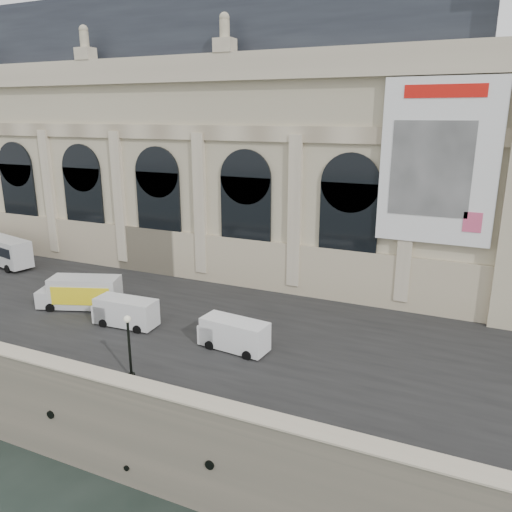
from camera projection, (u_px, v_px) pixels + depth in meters
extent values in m
plane|color=black|center=(35.00, 453.00, 34.73)|extent=(260.00, 260.00, 0.00)
cube|color=gray|center=(248.00, 272.00, 64.62)|extent=(160.00, 70.00, 6.00)
cube|color=#2D2D2D|center=(150.00, 304.00, 45.36)|extent=(160.00, 24.00, 0.06)
cube|color=gray|center=(31.00, 364.00, 33.46)|extent=(160.00, 1.20, 1.10)
cube|color=beige|center=(30.00, 356.00, 33.29)|extent=(160.00, 1.40, 0.12)
cube|color=beige|center=(188.00, 163.00, 59.62)|extent=(68.00, 18.00, 22.00)
cube|color=beige|center=(146.00, 250.00, 53.93)|extent=(68.60, 0.40, 5.00)
cube|color=beige|center=(134.00, 71.00, 48.76)|extent=(69.00, 0.80, 2.40)
cube|color=beige|center=(138.00, 131.00, 50.49)|extent=(68.00, 0.30, 1.40)
cube|color=#292F37|center=(183.00, 37.00, 55.76)|extent=(64.00, 15.00, 6.00)
cube|color=#292F37|center=(182.00, 3.00, 54.80)|extent=(56.00, 10.00, 1.20)
cube|color=black|center=(20.00, 202.00, 59.87)|extent=(5.20, 0.25, 9.00)
cylinder|color=black|center=(15.00, 164.00, 58.64)|extent=(5.20, 0.25, 5.20)
cube|color=beige|center=(49.00, 192.00, 57.43)|extent=(1.20, 0.50, 14.00)
cube|color=black|center=(85.00, 208.00, 55.94)|extent=(5.20, 0.25, 9.00)
cylinder|color=black|center=(81.00, 168.00, 54.71)|extent=(5.20, 0.25, 5.20)
cube|color=beige|center=(119.00, 198.00, 53.50)|extent=(1.20, 0.50, 14.00)
cube|color=black|center=(159.00, 216.00, 52.01)|extent=(5.20, 0.25, 9.00)
cylinder|color=black|center=(157.00, 172.00, 50.77)|extent=(5.20, 0.25, 5.20)
cube|color=beige|center=(200.00, 205.00, 49.57)|extent=(1.20, 0.50, 14.00)
cube|color=black|center=(246.00, 224.00, 48.08)|extent=(5.20, 0.25, 9.00)
cylinder|color=black|center=(245.00, 177.00, 46.84)|extent=(5.20, 0.25, 5.20)
cube|color=beige|center=(295.00, 213.00, 45.64)|extent=(1.20, 0.50, 14.00)
cube|color=black|center=(348.00, 234.00, 44.15)|extent=(5.20, 0.25, 9.00)
cylinder|color=black|center=(350.00, 183.00, 42.91)|extent=(5.20, 0.25, 5.20)
cube|color=beige|center=(407.00, 222.00, 41.71)|extent=(1.20, 0.50, 14.00)
cube|color=white|center=(438.00, 163.00, 39.38)|extent=(9.00, 0.35, 13.00)
cube|color=red|center=(445.00, 91.00, 37.72)|extent=(6.00, 0.06, 1.00)
cube|color=gray|center=(431.00, 169.00, 39.54)|extent=(6.20, 0.06, 7.50)
cube|color=#D84C74|center=(472.00, 222.00, 39.26)|extent=(1.40, 0.06, 1.60)
cube|color=black|center=(7.00, 243.00, 57.96)|extent=(10.11, 2.37, 1.03)
cylinder|color=black|center=(8.00, 269.00, 54.17)|extent=(0.98, 0.48, 0.94)
cylinder|color=black|center=(28.00, 264.00, 55.97)|extent=(0.98, 0.48, 0.94)
cube|color=silver|center=(126.00, 311.00, 40.49)|extent=(5.17, 2.22, 2.16)
cube|color=silver|center=(106.00, 312.00, 41.29)|extent=(1.52, 2.04, 1.50)
cube|color=black|center=(100.00, 305.00, 41.33)|extent=(0.14, 1.69, 0.75)
cylinder|color=black|center=(103.00, 323.00, 40.42)|extent=(0.73, 0.27, 0.71)
cylinder|color=black|center=(118.00, 315.00, 42.19)|extent=(0.73, 0.27, 0.71)
cylinder|color=black|center=(137.00, 330.00, 39.29)|extent=(0.73, 0.27, 0.71)
cylinder|color=black|center=(151.00, 320.00, 41.06)|extent=(0.73, 0.27, 0.71)
cube|color=white|center=(235.00, 334.00, 36.41)|extent=(5.18, 2.44, 2.13)
cube|color=white|center=(212.00, 332.00, 37.46)|extent=(1.59, 2.08, 1.48)
cube|color=black|center=(206.00, 325.00, 37.57)|extent=(0.23, 1.67, 0.74)
cylinder|color=black|center=(209.00, 345.00, 36.61)|extent=(0.72, 0.30, 0.70)
cylinder|color=black|center=(224.00, 336.00, 38.24)|extent=(0.72, 0.30, 0.70)
cylinder|color=black|center=(247.00, 356.00, 35.08)|extent=(0.72, 0.30, 0.70)
cylinder|color=black|center=(260.00, 345.00, 36.70)|extent=(0.72, 0.30, 0.70)
cube|color=silver|center=(86.00, 292.00, 44.14)|extent=(6.42, 4.19, 2.70)
cube|color=yellow|center=(80.00, 297.00, 43.01)|extent=(4.91, 1.82, 1.60)
cube|color=red|center=(80.00, 297.00, 43.01)|extent=(2.83, 1.05, 0.60)
cube|color=silver|center=(49.00, 297.00, 44.55)|extent=(2.25, 2.61, 1.50)
cylinder|color=black|center=(50.00, 308.00, 43.56)|extent=(0.85, 0.53, 0.80)
cylinder|color=black|center=(62.00, 299.00, 45.76)|extent=(0.85, 0.53, 0.80)
cylinder|color=black|center=(106.00, 310.00, 43.19)|extent=(0.85, 0.53, 0.80)
cylinder|color=black|center=(115.00, 300.00, 45.40)|extent=(0.85, 0.53, 0.80)
cylinder|color=black|center=(132.00, 376.00, 32.59)|extent=(0.46, 0.46, 0.41)
cylinder|color=black|center=(130.00, 350.00, 32.08)|extent=(0.17, 0.17, 4.15)
sphere|color=beige|center=(127.00, 319.00, 31.48)|extent=(0.46, 0.46, 0.46)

